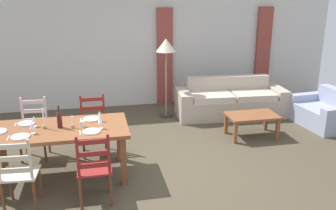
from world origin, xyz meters
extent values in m
cube|color=#483F2F|center=(0.00, 0.00, -0.01)|extent=(9.60, 9.60, 0.02)
cube|color=silver|center=(0.00, 3.30, 1.35)|extent=(9.60, 0.16, 2.70)
cube|color=brown|center=(0.76, 3.16, 1.10)|extent=(0.35, 0.08, 2.20)
cube|color=brown|center=(3.16, 3.16, 1.10)|extent=(0.35, 0.08, 2.20)
cube|color=brown|center=(-1.37, 0.04, 0.72)|extent=(1.90, 0.96, 0.05)
cube|color=brown|center=(-0.52, -0.34, 0.35)|extent=(0.08, 0.08, 0.70)
cube|color=brown|center=(-2.22, 0.42, 0.35)|extent=(0.08, 0.08, 0.70)
cube|color=brown|center=(-0.52, 0.42, 0.35)|extent=(0.08, 0.08, 0.70)
cube|color=beige|center=(-1.79, -0.63, 0.45)|extent=(0.45, 0.43, 0.03)
cylinder|color=brown|center=(-1.95, -0.45, 0.22)|extent=(0.04, 0.04, 0.43)
cylinder|color=brown|center=(-1.60, -0.48, 0.22)|extent=(0.04, 0.04, 0.43)
cylinder|color=brown|center=(-1.98, -0.79, 0.22)|extent=(0.04, 0.04, 0.43)
cylinder|color=brown|center=(-1.62, -0.82, 0.22)|extent=(0.04, 0.04, 0.43)
cylinder|color=beige|center=(-1.62, -0.82, 0.71)|extent=(0.04, 0.04, 0.50)
cube|color=beige|center=(-1.80, -0.80, 0.58)|extent=(0.38, 0.05, 0.06)
cube|color=beige|center=(-1.80, -0.80, 0.73)|extent=(0.38, 0.05, 0.06)
cube|color=beige|center=(-1.80, -0.80, 0.88)|extent=(0.38, 0.05, 0.06)
cube|color=maroon|center=(-0.91, -0.69, 0.45)|extent=(0.43, 0.41, 0.03)
cylinder|color=brown|center=(-1.09, -0.52, 0.22)|extent=(0.04, 0.04, 0.43)
cylinder|color=brown|center=(-0.73, -0.51, 0.22)|extent=(0.04, 0.04, 0.43)
cylinder|color=brown|center=(-1.08, -0.86, 0.22)|extent=(0.04, 0.04, 0.43)
cylinder|color=brown|center=(-0.72, -0.85, 0.22)|extent=(0.04, 0.04, 0.43)
cylinder|color=maroon|center=(-1.08, -0.86, 0.71)|extent=(0.04, 0.04, 0.50)
cylinder|color=maroon|center=(-0.72, -0.85, 0.71)|extent=(0.04, 0.04, 0.50)
cube|color=maroon|center=(-0.90, -0.86, 0.58)|extent=(0.38, 0.03, 0.06)
cube|color=maroon|center=(-0.90, -0.86, 0.73)|extent=(0.38, 0.03, 0.06)
cube|color=maroon|center=(-0.90, -0.86, 0.88)|extent=(0.38, 0.03, 0.06)
cube|color=beige|center=(-1.82, 0.76, 0.45)|extent=(0.45, 0.43, 0.03)
cylinder|color=brown|center=(-1.65, 0.58, 0.22)|extent=(0.04, 0.04, 0.43)
cylinder|color=brown|center=(-2.01, 0.61, 0.22)|extent=(0.04, 0.04, 0.43)
cylinder|color=brown|center=(-1.63, 0.92, 0.22)|extent=(0.04, 0.04, 0.43)
cylinder|color=brown|center=(-1.99, 0.94, 0.22)|extent=(0.04, 0.04, 0.43)
cylinder|color=beige|center=(-1.63, 0.92, 0.71)|extent=(0.04, 0.04, 0.50)
cylinder|color=beige|center=(-1.99, 0.94, 0.71)|extent=(0.04, 0.04, 0.50)
cube|color=beige|center=(-1.81, 0.93, 0.58)|extent=(0.38, 0.05, 0.06)
cube|color=beige|center=(-1.81, 0.93, 0.73)|extent=(0.38, 0.05, 0.06)
cube|color=beige|center=(-1.81, 0.93, 0.88)|extent=(0.38, 0.05, 0.06)
cube|color=maroon|center=(-0.89, 0.73, 0.45)|extent=(0.43, 0.41, 0.03)
cylinder|color=brown|center=(-0.71, 0.56, 0.22)|extent=(0.04, 0.04, 0.43)
cylinder|color=brown|center=(-1.07, 0.55, 0.22)|extent=(0.04, 0.04, 0.43)
cylinder|color=brown|center=(-0.72, 0.90, 0.22)|extent=(0.04, 0.04, 0.43)
cylinder|color=brown|center=(-1.08, 0.89, 0.22)|extent=(0.04, 0.04, 0.43)
cylinder|color=maroon|center=(-0.72, 0.90, 0.71)|extent=(0.04, 0.04, 0.50)
cylinder|color=maroon|center=(-1.08, 0.89, 0.71)|extent=(0.04, 0.04, 0.50)
cube|color=maroon|center=(-0.90, 0.90, 0.58)|extent=(0.38, 0.03, 0.06)
cube|color=maroon|center=(-0.90, 0.90, 0.73)|extent=(0.38, 0.03, 0.06)
cube|color=maroon|center=(-0.90, 0.90, 0.88)|extent=(0.38, 0.03, 0.06)
cylinder|color=white|center=(-1.82, -0.21, 0.76)|extent=(0.24, 0.24, 0.02)
cube|color=silver|center=(-1.97, -0.21, 0.75)|extent=(0.02, 0.17, 0.01)
cylinder|color=white|center=(-0.92, -0.21, 0.76)|extent=(0.24, 0.24, 0.02)
cube|color=silver|center=(-1.07, -0.21, 0.75)|extent=(0.03, 0.17, 0.01)
cylinder|color=white|center=(-1.82, 0.29, 0.76)|extent=(0.24, 0.24, 0.02)
cube|color=silver|center=(-1.97, 0.29, 0.75)|extent=(0.02, 0.17, 0.01)
cylinder|color=white|center=(-0.92, 0.29, 0.76)|extent=(0.24, 0.24, 0.02)
cube|color=silver|center=(-1.07, 0.29, 0.75)|extent=(0.02, 0.17, 0.01)
cylinder|color=#471919|center=(-1.34, 0.04, 0.86)|extent=(0.07, 0.07, 0.22)
cylinder|color=#471919|center=(-1.34, 0.04, 1.01)|extent=(0.02, 0.02, 0.08)
cylinder|color=black|center=(-1.34, 0.04, 1.06)|extent=(0.03, 0.03, 0.02)
cylinder|color=white|center=(-1.68, -0.11, 0.75)|extent=(0.06, 0.06, 0.01)
cylinder|color=white|center=(-1.68, -0.11, 0.79)|extent=(0.01, 0.01, 0.07)
cone|color=white|center=(-1.68, -0.11, 0.87)|extent=(0.06, 0.06, 0.08)
cylinder|color=white|center=(-0.79, -0.11, 0.75)|extent=(0.06, 0.06, 0.01)
cylinder|color=white|center=(-0.79, -0.11, 0.79)|extent=(0.01, 0.01, 0.07)
cone|color=white|center=(-0.79, -0.11, 0.87)|extent=(0.06, 0.06, 0.08)
cylinder|color=white|center=(-1.69, 0.16, 0.75)|extent=(0.06, 0.06, 0.01)
cylinder|color=white|center=(-1.69, 0.16, 0.79)|extent=(0.01, 0.01, 0.07)
cone|color=white|center=(-1.69, 0.16, 0.87)|extent=(0.06, 0.06, 0.08)
cylinder|color=white|center=(-0.79, 0.19, 0.75)|extent=(0.06, 0.06, 0.01)
cylinder|color=white|center=(-0.79, 0.19, 0.79)|extent=(0.01, 0.01, 0.07)
cone|color=white|center=(-0.79, 0.19, 0.87)|extent=(0.06, 0.06, 0.08)
cylinder|color=beige|center=(-1.04, 0.00, 0.80)|extent=(0.07, 0.07, 0.09)
cylinder|color=#998C66|center=(-1.55, 0.06, 0.77)|extent=(0.05, 0.05, 0.04)
cylinder|color=white|center=(-1.55, 0.06, 0.92)|extent=(0.02, 0.02, 0.25)
cylinder|color=#998C66|center=(-1.17, 0.00, 0.77)|extent=(0.05, 0.05, 0.04)
cylinder|color=white|center=(-1.17, 0.00, 0.86)|extent=(0.02, 0.02, 0.13)
cube|color=#B5A493|center=(1.96, 2.04, 0.20)|extent=(1.84, 0.91, 0.40)
cube|color=#B5A493|center=(1.98, 2.34, 0.40)|extent=(1.81, 0.31, 0.80)
cube|color=#B5A493|center=(2.98, 1.98, 0.29)|extent=(0.29, 0.81, 0.58)
cube|color=#B5A493|center=(0.94, 2.10, 0.29)|extent=(0.29, 0.81, 0.58)
cube|color=beige|center=(2.41, 1.97, 0.46)|extent=(0.90, 0.69, 0.12)
cube|color=beige|center=(1.51, 2.02, 0.46)|extent=(0.90, 0.69, 0.12)
cube|color=brown|center=(1.91, 0.89, 0.40)|extent=(0.90, 0.56, 0.04)
cube|color=brown|center=(1.51, 0.66, 0.19)|extent=(0.06, 0.06, 0.38)
cube|color=brown|center=(2.31, 0.66, 0.19)|extent=(0.06, 0.06, 0.38)
cube|color=brown|center=(1.51, 1.12, 0.19)|extent=(0.06, 0.06, 0.38)
cube|color=brown|center=(2.31, 1.12, 0.19)|extent=(0.06, 0.06, 0.38)
cube|color=#9BA2BF|center=(3.51, 1.14, 0.19)|extent=(0.88, 0.88, 0.38)
cube|color=#9BA2BF|center=(3.81, 1.17, 0.36)|extent=(0.28, 0.82, 0.72)
cube|color=#9BA2BF|center=(3.46, 1.63, 0.26)|extent=(0.81, 0.26, 0.52)
cylinder|color=#332D28|center=(0.61, 2.29, 0.01)|extent=(0.28, 0.28, 0.03)
cylinder|color=gray|center=(0.61, 2.29, 0.71)|extent=(0.03, 0.03, 1.35)
cone|color=beige|center=(0.61, 2.29, 1.51)|extent=(0.40, 0.40, 0.26)
camera|label=1|loc=(-0.83, -4.81, 2.56)|focal=38.57mm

